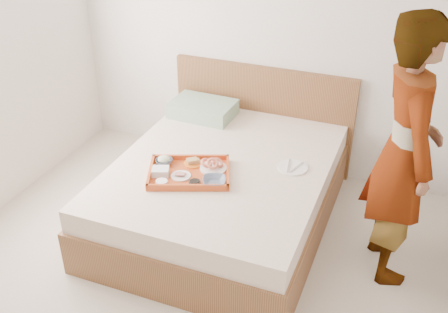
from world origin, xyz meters
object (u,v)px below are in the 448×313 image
dinner_plate (293,167)px  person (404,153)px  bed (223,192)px  tray (189,172)px

dinner_plate → person: size_ratio=0.12×
bed → tray: (-0.16, -0.25, 0.29)m
bed → tray: 0.42m
bed → person: person is taller
tray → dinner_plate: tray is taller
bed → dinner_plate: (0.51, 0.12, 0.27)m
bed → dinner_plate: dinner_plate is taller
bed → person: size_ratio=1.09×
tray → person: person is taller
dinner_plate → person: (0.75, -0.18, 0.38)m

